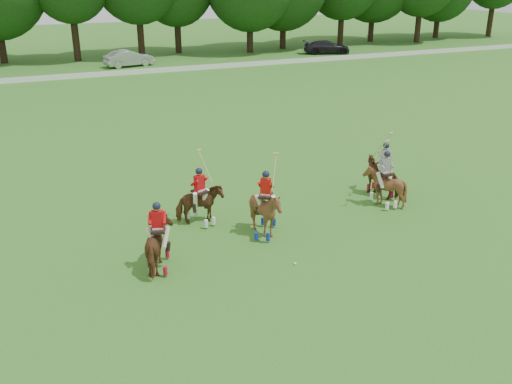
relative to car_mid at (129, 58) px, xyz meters
name	(u,v)px	position (x,y,z in m)	size (l,w,h in m)	color
ground	(279,287)	(-4.11, -42.50, -0.77)	(180.00, 180.00, 0.00)	#2F631C
boundary_rail	(93,75)	(-4.11, -4.50, -0.55)	(120.00, 0.10, 0.44)	white
car_mid	(129,58)	(0.00, 0.00, 0.00)	(1.63, 4.69, 1.54)	#A9A8AE
car_right	(327,47)	(21.80, 0.00, -0.04)	(2.06, 5.06, 1.47)	black
polo_red_a	(159,245)	(-7.14, -39.96, 0.05)	(1.39, 2.04, 2.29)	#533316
polo_red_b	(200,204)	(-4.87, -37.17, 0.00)	(1.82, 1.69, 2.74)	#533316
polo_red_c	(266,212)	(-3.02, -39.02, 0.12)	(2.06, 2.10, 2.98)	#533316
polo_stripe_a	(384,176)	(3.13, -37.43, 0.05)	(1.49, 2.05, 2.83)	#533316
polo_stripe_b	(384,186)	(2.49, -38.41, 0.05)	(1.32, 1.48, 2.83)	#533316
polo_ball	(295,264)	(-3.06, -41.47, -0.73)	(0.09, 0.09, 0.09)	white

